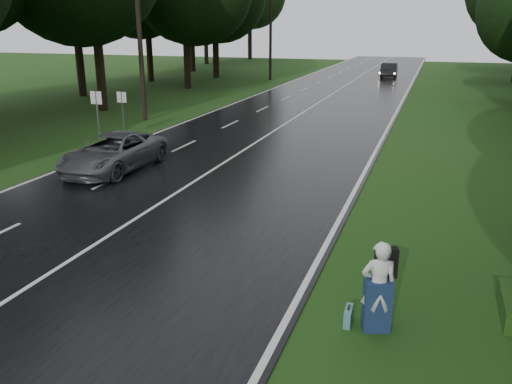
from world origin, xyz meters
The scene contains 14 objects.
ground centered at (0.00, 0.00, 0.00)m, with size 160.00×160.00×0.00m, color #1F4414.
road centered at (0.00, 20.00, 0.02)m, with size 12.00×140.00×0.04m, color black.
lane_center centered at (0.00, 20.00, 0.04)m, with size 0.12×140.00×0.01m, color silver.
grey_car centered at (-3.71, 9.23, 0.76)m, with size 2.38×5.16×1.43m, color #505255.
far_car centered at (3.09, 51.74, 0.81)m, with size 1.62×4.66×1.54m, color black.
hitchhiker centered at (7.50, 1.08, 0.85)m, with size 0.77×0.73×1.83m.
suitcase centered at (6.97, 1.08, 0.17)m, with size 0.14×0.47×0.33m, color teal.
utility_pole_mid centered at (-8.50, 19.78, 0.00)m, with size 1.80×0.28×10.35m, color black, non-canonical shape.
utility_pole_far centered at (-8.50, 45.33, 0.00)m, with size 1.80×0.28×10.56m, color black, non-canonical shape.
road_sign_a centered at (-7.20, 13.28, 0.00)m, with size 0.61×0.10×2.55m, color white, non-canonical shape.
road_sign_b centered at (-7.20, 15.44, 0.00)m, with size 0.54×0.10×2.27m, color white, non-canonical shape.
tree_left_d centered at (-13.14, 22.22, 0.00)m, with size 10.55×10.55×16.49m, color black, non-canonical shape.
tree_left_e centered at (-13.27, 35.53, 0.00)m, with size 9.50×9.50×14.85m, color black, non-canonical shape.
tree_left_f centered at (-14.85, 45.81, 0.00)m, with size 9.23×9.23×14.42m, color black, non-canonical shape.
Camera 1 is at (8.15, -7.97, 5.61)m, focal length 36.59 mm.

